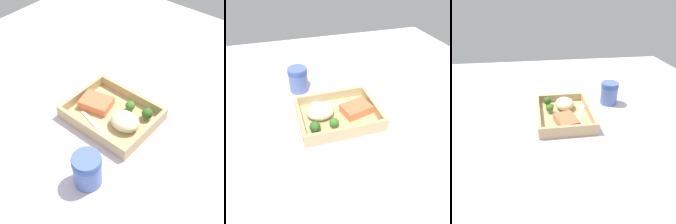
{
  "view_description": "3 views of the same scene",
  "coord_description": "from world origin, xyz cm",
  "views": [
    {
      "loc": [
        43.7,
        -52.03,
        70.65
      ],
      "look_at": [
        0.0,
        0.0,
        2.7
      ],
      "focal_mm": 50.0,
      "sensor_mm": 36.0,
      "label": 1
    },
    {
      "loc": [
        16.52,
        55.15,
        48.55
      ],
      "look_at": [
        0.0,
        0.0,
        2.7
      ],
      "focal_mm": 35.0,
      "sensor_mm": 36.0,
      "label": 2
    },
    {
      "loc": [
        -74.2,
        10.34,
        45.66
      ],
      "look_at": [
        0.0,
        0.0,
        2.7
      ],
      "focal_mm": 35.0,
      "sensor_mm": 36.0,
      "label": 3
    }
  ],
  "objects": [
    {
      "name": "takeout_tray",
      "position": [
        0.0,
        0.0,
        0.6
      ],
      "size": [
        26.86,
        21.31,
        1.2
      ],
      "primitive_type": "cube",
      "color": "tan",
      "rests_on": "ground_plane"
    },
    {
      "name": "fork",
      "position": [
        0.66,
        -7.06,
        1.42
      ],
      "size": [
        15.72,
        5.51,
        0.44
      ],
      "color": "white",
      "rests_on": "takeout_tray"
    },
    {
      "name": "salmon_fillet",
      "position": [
        -6.57,
        0.11,
        2.62
      ],
      "size": [
        11.11,
        9.26,
        2.84
      ],
      "primitive_type": "cube",
      "rotation": [
        0.0,
        0.0,
        0.25
      ],
      "color": "#F47648",
      "rests_on": "takeout_tray"
    },
    {
      "name": "broccoli_floret_2",
      "position": [
        2.88,
        5.4,
        3.18
      ],
      "size": [
        3.05,
        3.05,
        3.58
      ],
      "color": "#7A9F56",
      "rests_on": "takeout_tray"
    },
    {
      "name": "mashed_potatoes",
      "position": [
        5.85,
        -1.01,
        3.41
      ],
      "size": [
        9.28,
        7.72,
        4.41
      ],
      "primitive_type": "ellipsoid",
      "color": "beige",
      "rests_on": "takeout_tray"
    },
    {
      "name": "paper_cup",
      "position": [
        9.95,
        -21.55,
        5.53
      ],
      "size": [
        7.6,
        7.6,
        9.89
      ],
      "color": "#526DB5",
      "rests_on": "ground_plane"
    },
    {
      "name": "ground_plane",
      "position": [
        0.0,
        0.0,
        -1.0
      ],
      "size": [
        160.0,
        160.0,
        2.0
      ],
      "primitive_type": "cube",
      "color": "silver"
    },
    {
      "name": "tray_rim",
      "position": [
        0.0,
        0.0,
        2.84
      ],
      "size": [
        26.86,
        21.31,
        3.28
      ],
      "color": "tan",
      "rests_on": "takeout_tray"
    },
    {
      "name": "broccoli_floret_1",
      "position": [
        9.1,
        5.86,
        3.42
      ],
      "size": [
        3.43,
        3.43,
        4.02
      ],
      "color": "#7FAC64",
      "rests_on": "takeout_tray"
    },
    {
      "name": "receipt_slip",
      "position": [
        -2.93,
        -25.77,
        0.12
      ],
      "size": [
        8.57,
        11.55,
        0.24
      ],
      "primitive_type": "cube",
      "rotation": [
        0.0,
        0.0,
        0.0
      ],
      "color": "white",
      "rests_on": "ground_plane"
    }
  ]
}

